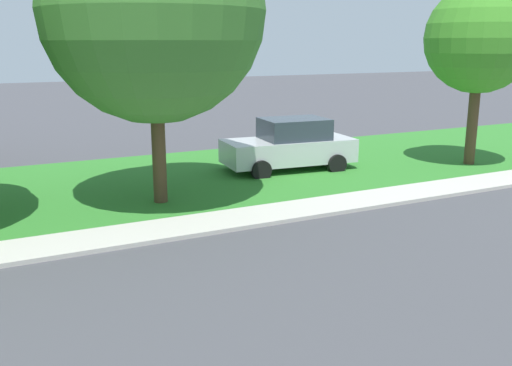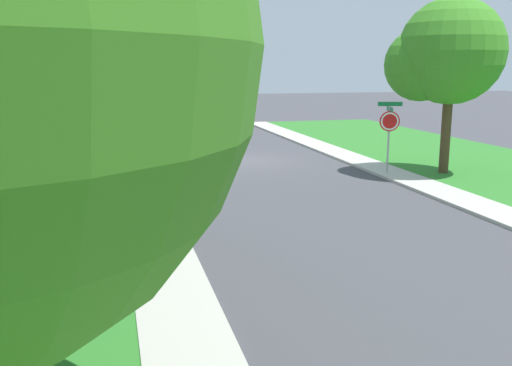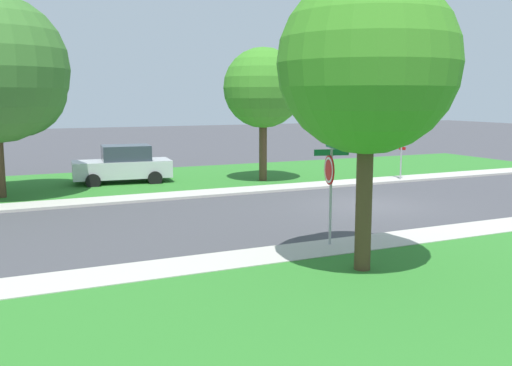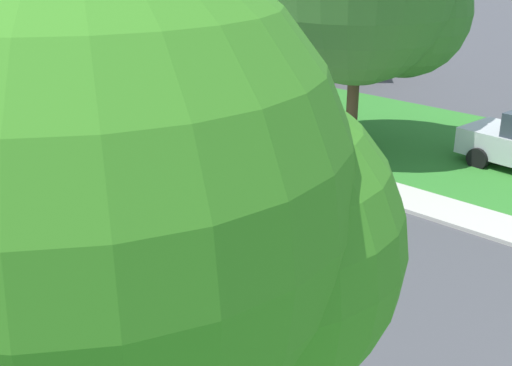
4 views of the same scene
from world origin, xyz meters
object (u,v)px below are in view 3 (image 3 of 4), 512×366
stop_sign_near_corner (402,141)px  tree_sidewalk_far (367,70)px  car_silver_far_down_street (123,165)px  tree_sidewalk_near (0,74)px  stop_sign_far_corner (330,176)px  tree_across_right (264,91)px

stop_sign_near_corner → tree_sidewalk_far: (-10.75, 9.74, 2.59)m
car_silver_far_down_street → tree_sidewalk_near: tree_sidewalk_near is taller
stop_sign_far_corner → tree_across_right: tree_across_right is taller
stop_sign_far_corner → car_silver_far_down_street: (13.40, 2.56, -1.01)m
stop_sign_far_corner → tree_sidewalk_far: 3.22m
tree_sidewalk_far → car_silver_far_down_street: bearing=8.4°
tree_sidewalk_near → stop_sign_far_corner: bearing=-147.6°
stop_sign_near_corner → tree_sidewalk_far: tree_sidewalk_far is taller
car_silver_far_down_street → stop_sign_near_corner: bearing=-110.8°
car_silver_far_down_street → tree_across_right: tree_across_right is taller
stop_sign_far_corner → tree_across_right: size_ratio=0.45×
tree_sidewalk_near → tree_sidewalk_far: (-13.62, -7.14, -0.30)m
stop_sign_near_corner → car_silver_far_down_street: size_ratio=0.62×
stop_sign_near_corner → tree_sidewalk_far: size_ratio=0.42×
stop_sign_far_corner → tree_sidewalk_near: bearing=32.4°
stop_sign_far_corner → tree_sidewalk_near: 14.17m
stop_sign_far_corner → tree_sidewalk_far: (-1.90, 0.30, 2.58)m
tree_sidewalk_near → tree_across_right: tree_sidewalk_near is taller
stop_sign_far_corner → tree_sidewalk_near: size_ratio=0.36×
stop_sign_near_corner → tree_across_right: 6.84m
stop_sign_near_corner → tree_sidewalk_near: bearing=80.4°
stop_sign_near_corner → car_silver_far_down_street: 12.87m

